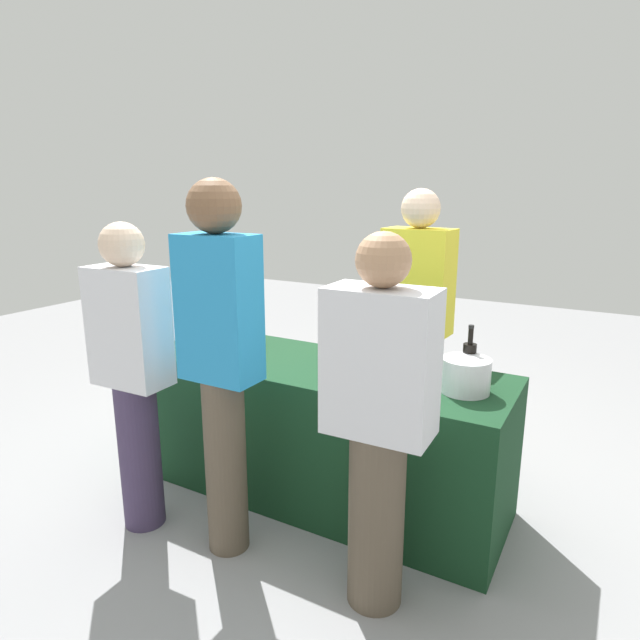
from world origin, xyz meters
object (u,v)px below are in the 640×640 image
object	(u,v)px
wine_bottle_0	(253,330)
wine_glass_1	(236,339)
ice_bucket	(466,375)
server_pouring	(416,319)
wine_bottle_1	(336,338)
wine_bottle_3	(432,355)
guest_1	(221,355)
wine_glass_0	(213,333)
guest_2	(379,418)
wine_bottle_2	(374,347)
wine_bottle_4	(469,363)
wine_glass_3	(362,367)
wine_glass_2	(335,360)
guest_0	(133,369)

from	to	relation	value
wine_bottle_0	wine_glass_1	xyz separation A→B (m)	(0.01, -0.18, -0.01)
ice_bucket	server_pouring	bearing A→B (deg)	126.36
wine_bottle_1	wine_bottle_3	xyz separation A→B (m)	(0.56, -0.02, -0.00)
server_pouring	guest_1	size ratio (longest dim) A/B	0.97
wine_glass_0	wine_bottle_3	bearing A→B (deg)	8.04
wine_glass_0	ice_bucket	xyz separation A→B (m)	(1.49, 0.05, -0.02)
wine_glass_1	guest_2	size ratio (longest dim) A/B	0.09
ice_bucket	wine_bottle_2	bearing A→B (deg)	169.89
wine_bottle_4	wine_bottle_2	bearing A→B (deg)	-178.34
wine_bottle_0	wine_bottle_4	world-z (taller)	wine_bottle_0
wine_bottle_2	wine_glass_3	size ratio (longest dim) A/B	2.37
wine_bottle_3	wine_glass_3	xyz separation A→B (m)	(-0.25, -0.30, -0.02)
wine_bottle_2	ice_bucket	world-z (taller)	wine_bottle_2
wine_bottle_1	wine_bottle_2	xyz separation A→B (m)	(0.26, -0.06, 0.00)
wine_glass_2	wine_bottle_3	bearing A→B (deg)	35.24
wine_bottle_1	wine_glass_2	xyz separation A→B (m)	(0.16, -0.30, -0.02)
wine_bottle_3	ice_bucket	size ratio (longest dim) A/B	1.36
guest_1	guest_2	xyz separation A→B (m)	(0.77, 0.03, -0.15)
wine_glass_2	guest_0	xyz separation A→B (m)	(-0.85, -0.53, -0.03)
wine_bottle_0	ice_bucket	bearing A→B (deg)	-4.51
wine_glass_1	wine_glass_3	distance (m)	0.84
wine_bottle_3	server_pouring	size ratio (longest dim) A/B	0.18
wine_glass_1	wine_glass_2	distance (m)	0.69
wine_glass_0	ice_bucket	bearing A→B (deg)	1.77
wine_glass_0	wine_bottle_1	bearing A→B (deg)	15.27
wine_bottle_2	wine_bottle_3	bearing A→B (deg)	8.33
wine_bottle_1	wine_glass_0	bearing A→B (deg)	-164.73
wine_bottle_2	guest_0	xyz separation A→B (m)	(-0.95, -0.77, -0.05)
guest_1	wine_glass_1	bearing A→B (deg)	122.65
wine_bottle_2	wine_bottle_4	distance (m)	0.49
wine_bottle_0	wine_glass_3	world-z (taller)	wine_bottle_0
wine_bottle_4	wine_glass_0	size ratio (longest dim) A/B	2.15
wine_bottle_3	wine_glass_0	world-z (taller)	wine_bottle_3
wine_bottle_0	wine_bottle_3	distance (m)	1.10
ice_bucket	guest_0	xyz separation A→B (m)	(-1.46, -0.68, -0.01)
wine_bottle_3	wine_glass_0	distance (m)	1.29
wine_bottle_4	guest_2	world-z (taller)	guest_2
guest_0	guest_1	xyz separation A→B (m)	(0.51, 0.06, 0.13)
server_pouring	ice_bucket	bearing A→B (deg)	130.10
wine_glass_1	guest_1	xyz separation A→B (m)	(0.35, -0.54, 0.11)
wine_glass_2	wine_glass_3	world-z (taller)	wine_glass_2
wine_bottle_1	wine_bottle_3	distance (m)	0.56
wine_bottle_3	wine_bottle_4	bearing A→B (deg)	-8.71
server_pouring	wine_bottle_1	bearing A→B (deg)	64.36
wine_bottle_0	wine_bottle_1	bearing A→B (deg)	5.02
wine_glass_3	server_pouring	xyz separation A→B (m)	(-0.02, 0.82, 0.06)
wine_bottle_0	guest_2	xyz separation A→B (m)	(1.12, -0.69, -0.05)
wine_bottle_3	guest_2	xyz separation A→B (m)	(0.02, -0.73, -0.06)
ice_bucket	guest_0	distance (m)	1.61
wine_bottle_4	ice_bucket	world-z (taller)	wine_bottle_4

